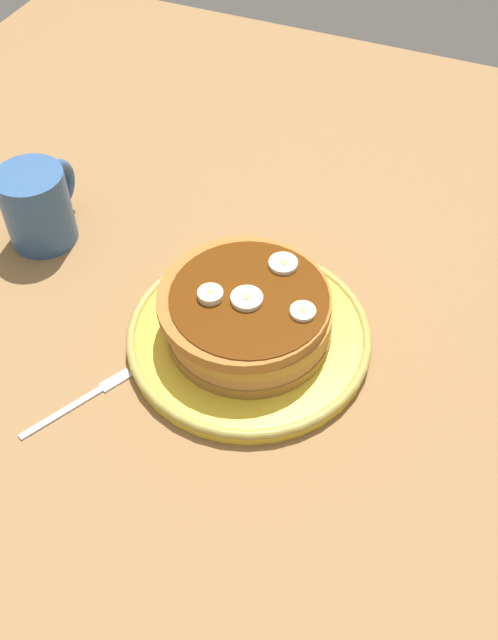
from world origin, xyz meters
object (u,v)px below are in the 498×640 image
object	(u,v)px
banana_slice_0	(247,299)
banana_slice_1	(283,264)
banana_slice_2	(303,310)
fork	(83,399)
coffee_mug	(39,205)
banana_slice_3	(210,295)
pancake_stack	(248,315)
plate	(249,335)

from	to	relation	value
banana_slice_0	banana_slice_1	xyz separation A→B (cm)	(6.26, -1.59, -0.02)
banana_slice_2	fork	bearing A→B (deg)	127.04
banana_slice_0	coffee_mug	size ratio (longest dim) A/B	0.28
banana_slice_3	banana_slice_0	bearing A→B (deg)	-74.68
banana_slice_3	coffee_mug	world-z (taller)	coffee_mug
banana_slice_3	pancake_stack	bearing A→B (deg)	-66.18
banana_slice_0	banana_slice_3	distance (cm)	3.86
banana_slice_0	banana_slice_3	xyz separation A→B (cm)	(-1.02, 3.72, 0.10)
plate	banana_slice_3	world-z (taller)	banana_slice_3
banana_slice_3	fork	world-z (taller)	banana_slice_3
banana_slice_2	banana_slice_3	xyz separation A→B (cm)	(-1.81, 9.60, 0.16)
plate	pancake_stack	world-z (taller)	pancake_stack
plate	banana_slice_1	distance (cm)	8.82
banana_slice_1	banana_slice_3	world-z (taller)	banana_slice_3
banana_slice_0	fork	bearing A→B (deg)	136.02
fork	banana_slice_1	bearing A→B (deg)	-36.46
banana_slice_1	banana_slice_3	bearing A→B (deg)	143.90
pancake_stack	banana_slice_0	size ratio (longest dim) A/B	5.63
banana_slice_3	coffee_mug	distance (cm)	28.08
banana_slice_0	banana_slice_2	distance (cm)	5.93
banana_slice_3	coffee_mug	size ratio (longest dim) A/B	0.22
pancake_stack	banana_slice_3	size ratio (longest dim) A/B	7.06
pancake_stack	fork	distance (cm)	19.41
fork	coffee_mug	bearing A→B (deg)	41.20
banana_slice_0	coffee_mug	world-z (taller)	coffee_mug
banana_slice_2	coffee_mug	size ratio (longest dim) A/B	0.22
banana_slice_1	banana_slice_2	world-z (taller)	same
banana_slice_3	banana_slice_1	bearing A→B (deg)	-36.10
banana_slice_1	plate	bearing A→B (deg)	163.83
coffee_mug	fork	world-z (taller)	coffee_mug
banana_slice_0	banana_slice_1	bearing A→B (deg)	-14.25
banana_slice_2	banana_slice_1	bearing A→B (deg)	38.12
banana_slice_3	coffee_mug	xyz separation A→B (cm)	(7.77, 26.86, -2.57)
banana_slice_2	banana_slice_3	distance (cm)	9.77
pancake_stack	banana_slice_2	distance (cm)	6.75
banana_slice_1	fork	bearing A→B (deg)	143.54
banana_slice_0	banana_slice_2	xyz separation A→B (cm)	(0.79, -5.88, -0.05)
fork	banana_slice_2	bearing A→B (deg)	-52.96
banana_slice_0	fork	size ratio (longest dim) A/B	0.28
coffee_mug	fork	bearing A→B (deg)	-138.80
coffee_mug	fork	xyz separation A→B (cm)	(-20.15, -17.65, -4.87)
fork	plate	bearing A→B (deg)	-42.63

